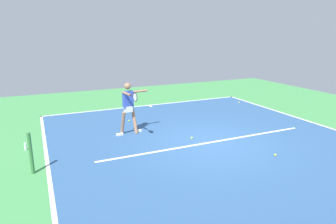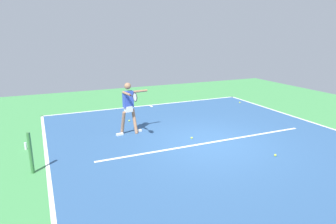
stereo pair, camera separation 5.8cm
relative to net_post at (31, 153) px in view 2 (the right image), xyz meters
The scene contains 14 objects.
ground_plane 5.21m from the net_post, behind, with size 21.19×21.19×0.00m, color #428E4C.
court_surface 5.21m from the net_post, behind, with size 9.77×11.22×0.00m, color #2D5484.
court_line_baseline_near 7.62m from the net_post, 133.01° to the right, with size 9.77×0.10×0.01m, color white.
court_line_sideline_left 10.04m from the net_post, behind, with size 0.10×11.22×0.01m, color white.
court_line_sideline_right 0.64m from the net_post, behind, with size 0.10×11.22×0.01m, color white.
court_line_service 5.21m from the net_post, behind, with size 7.33×0.10×0.01m, color white.
court_line_centre_mark 7.48m from the net_post, 134.06° to the right, with size 0.10×0.30×0.01m, color white.
net_post is the anchor object (origin of this frame).
tennis_player 3.67m from the net_post, 148.39° to the right, with size 1.20×1.29×1.81m.
tennis_ball_near_service_line 4.86m from the net_post, 136.38° to the right, with size 0.07×0.07×0.07m, color #C6E53D.
tennis_ball_by_baseline 10.35m from the net_post, 156.27° to the right, with size 0.07×0.07×0.07m, color yellow.
tennis_ball_centre_court 4.88m from the net_post, behind, with size 0.07×0.07×0.07m, color #C6E53D.
tennis_ball_far_corner 6.55m from the net_post, 165.36° to the left, with size 0.07×0.07×0.07m, color #CCE033.
water_bottle 1.84m from the net_post, 83.85° to the right, with size 0.07×0.07×0.22m, color white.
Camera 2 is at (4.83, 7.59, 3.41)m, focal length 31.74 mm.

